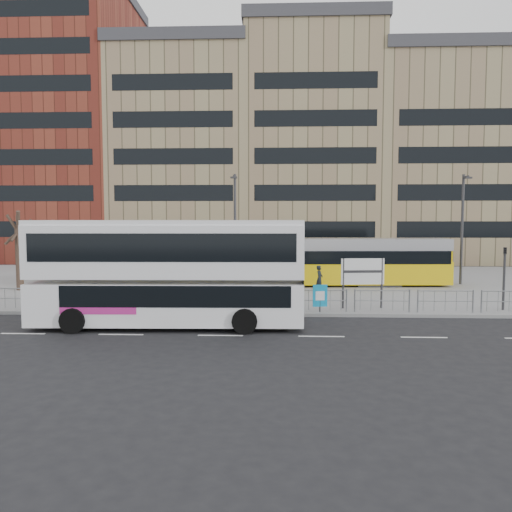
{
  "coord_description": "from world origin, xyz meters",
  "views": [
    {
      "loc": [
        0.19,
        -23.43,
        4.62
      ],
      "look_at": [
        -0.98,
        6.0,
        2.43
      ],
      "focal_mm": 35.0,
      "sensor_mm": 36.0,
      "label": 1
    }
  ],
  "objects_px": {
    "ad_panel": "(320,296)",
    "traffic_light_east": "(504,270)",
    "double_decker_bus": "(168,270)",
    "pedestrian": "(319,279)",
    "traffic_light_west": "(95,269)",
    "bare_tree": "(18,209)",
    "station_sign": "(363,274)",
    "tram": "(249,262)",
    "lamp_post_east": "(462,224)",
    "lamp_post_west": "(235,224)"
  },
  "relations": [
    {
      "from": "station_sign",
      "to": "ad_panel",
      "type": "height_order",
      "value": "station_sign"
    },
    {
      "from": "station_sign",
      "to": "lamp_post_west",
      "type": "relative_size",
      "value": 0.33
    },
    {
      "from": "traffic_light_west",
      "to": "lamp_post_east",
      "type": "bearing_deg",
      "value": 23.01
    },
    {
      "from": "traffic_light_west",
      "to": "lamp_post_east",
      "type": "relative_size",
      "value": 0.41
    },
    {
      "from": "double_decker_bus",
      "to": "bare_tree",
      "type": "height_order",
      "value": "bare_tree"
    },
    {
      "from": "tram",
      "to": "traffic_light_west",
      "type": "relative_size",
      "value": 8.68
    },
    {
      "from": "double_decker_bus",
      "to": "tram",
      "type": "distance_m",
      "value": 12.77
    },
    {
      "from": "ad_panel",
      "to": "bare_tree",
      "type": "xyz_separation_m",
      "value": [
        -18.26,
        6.78,
        4.31
      ]
    },
    {
      "from": "double_decker_bus",
      "to": "ad_panel",
      "type": "relative_size",
      "value": 8.67
    },
    {
      "from": "traffic_light_east",
      "to": "tram",
      "type": "bearing_deg",
      "value": 170.05
    },
    {
      "from": "ad_panel",
      "to": "traffic_light_west",
      "type": "distance_m",
      "value": 11.34
    },
    {
      "from": "tram",
      "to": "pedestrian",
      "type": "xyz_separation_m",
      "value": [
        4.54,
        -2.72,
        -0.78
      ]
    },
    {
      "from": "traffic_light_east",
      "to": "lamp_post_west",
      "type": "height_order",
      "value": "lamp_post_west"
    },
    {
      "from": "station_sign",
      "to": "traffic_light_east",
      "type": "xyz_separation_m",
      "value": [
        6.86,
        -0.24,
        0.24
      ]
    },
    {
      "from": "tram",
      "to": "station_sign",
      "type": "height_order",
      "value": "tram"
    },
    {
      "from": "traffic_light_west",
      "to": "traffic_light_east",
      "type": "height_order",
      "value": "same"
    },
    {
      "from": "station_sign",
      "to": "traffic_light_west",
      "type": "distance_m",
      "value": 13.48
    },
    {
      "from": "bare_tree",
      "to": "lamp_post_east",
      "type": "bearing_deg",
      "value": 7.7
    },
    {
      "from": "traffic_light_east",
      "to": "traffic_light_west",
      "type": "bearing_deg",
      "value": -155.96
    },
    {
      "from": "station_sign",
      "to": "traffic_light_east",
      "type": "distance_m",
      "value": 6.86
    },
    {
      "from": "double_decker_bus",
      "to": "lamp_post_east",
      "type": "distance_m",
      "value": 22.04
    },
    {
      "from": "double_decker_bus",
      "to": "pedestrian",
      "type": "height_order",
      "value": "double_decker_bus"
    },
    {
      "from": "ad_panel",
      "to": "traffic_light_east",
      "type": "bearing_deg",
      "value": -4.13
    },
    {
      "from": "double_decker_bus",
      "to": "station_sign",
      "type": "relative_size",
      "value": 4.58
    },
    {
      "from": "lamp_post_west",
      "to": "ad_panel",
      "type": "bearing_deg",
      "value": -64.2
    },
    {
      "from": "station_sign",
      "to": "pedestrian",
      "type": "xyz_separation_m",
      "value": [
        -1.65,
        5.71,
        -0.93
      ]
    },
    {
      "from": "pedestrian",
      "to": "traffic_light_west",
      "type": "xyz_separation_m",
      "value": [
        -11.82,
        -6.09,
        1.17
      ]
    },
    {
      "from": "ad_panel",
      "to": "tram",
      "type": "bearing_deg",
      "value": 102.39
    },
    {
      "from": "pedestrian",
      "to": "bare_tree",
      "type": "height_order",
      "value": "bare_tree"
    },
    {
      "from": "tram",
      "to": "bare_tree",
      "type": "bearing_deg",
      "value": -171.66
    },
    {
      "from": "traffic_light_east",
      "to": "bare_tree",
      "type": "relative_size",
      "value": 0.44
    },
    {
      "from": "lamp_post_west",
      "to": "bare_tree",
      "type": "distance_m",
      "value": 13.8
    },
    {
      "from": "tram",
      "to": "lamp_post_east",
      "type": "height_order",
      "value": "lamp_post_east"
    },
    {
      "from": "lamp_post_west",
      "to": "lamp_post_east",
      "type": "distance_m",
      "value": 15.51
    },
    {
      "from": "tram",
      "to": "ad_panel",
      "type": "bearing_deg",
      "value": -70.39
    },
    {
      "from": "ad_panel",
      "to": "lamp_post_east",
      "type": "height_order",
      "value": "lamp_post_east"
    },
    {
      "from": "traffic_light_west",
      "to": "lamp_post_west",
      "type": "bearing_deg",
      "value": 54.74
    },
    {
      "from": "lamp_post_west",
      "to": "station_sign",
      "type": "bearing_deg",
      "value": -51.6
    },
    {
      "from": "lamp_post_east",
      "to": "bare_tree",
      "type": "xyz_separation_m",
      "value": [
        -28.83,
        -3.9,
        0.97
      ]
    },
    {
      "from": "pedestrian",
      "to": "lamp_post_east",
      "type": "relative_size",
      "value": 0.21
    },
    {
      "from": "lamp_post_west",
      "to": "bare_tree",
      "type": "height_order",
      "value": "lamp_post_west"
    },
    {
      "from": "ad_panel",
      "to": "lamp_post_east",
      "type": "xyz_separation_m",
      "value": [
        10.57,
        10.68,
        3.34
      ]
    },
    {
      "from": "ad_panel",
      "to": "pedestrian",
      "type": "xyz_separation_m",
      "value": [
        0.57,
        6.88,
        0.03
      ]
    },
    {
      "from": "station_sign",
      "to": "traffic_light_east",
      "type": "height_order",
      "value": "traffic_light_east"
    },
    {
      "from": "double_decker_bus",
      "to": "traffic_light_west",
      "type": "bearing_deg",
      "value": 139.62
    },
    {
      "from": "double_decker_bus",
      "to": "traffic_light_east",
      "type": "height_order",
      "value": "double_decker_bus"
    },
    {
      "from": "station_sign",
      "to": "lamp_post_west",
      "type": "bearing_deg",
      "value": 122.45
    },
    {
      "from": "station_sign",
      "to": "traffic_light_east",
      "type": "bearing_deg",
      "value": -7.92
    },
    {
      "from": "ad_panel",
      "to": "lamp_post_west",
      "type": "bearing_deg",
      "value": 105.74
    },
    {
      "from": "double_decker_bus",
      "to": "traffic_light_west",
      "type": "relative_size",
      "value": 3.71
    }
  ]
}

